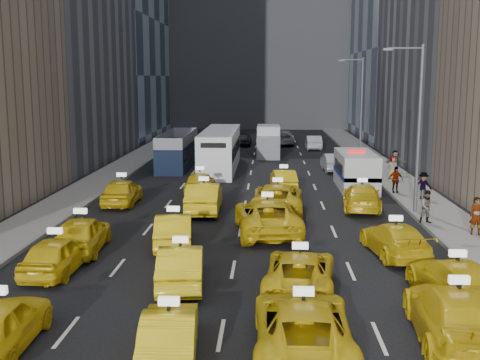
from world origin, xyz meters
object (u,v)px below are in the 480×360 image
object	(u,v)px
city_bus	(220,150)
box_truck	(268,141)
taxi_3	(457,316)
double_decker	(178,150)
taxi_1	(170,333)
nypd_van	(356,171)
pedestrian_0	(477,216)
taxi_2	(303,327)

from	to	relation	value
city_bus	box_truck	xyz separation A→B (m)	(3.86, 8.69, -0.20)
taxi_3	double_decker	world-z (taller)	double_decker
taxi_1	taxi_3	bearing A→B (deg)	-176.87
nypd_van	taxi_3	bearing A→B (deg)	-84.46
double_decker	city_bus	distance (m)	3.81
double_decker	city_bus	size ratio (longest dim) A/B	0.80
taxi_3	box_truck	world-z (taller)	box_truck
taxi_1	nypd_van	size ratio (longest dim) A/B	0.64
nypd_van	pedestrian_0	size ratio (longest dim) A/B	3.56
taxi_2	taxi_3	size ratio (longest dim) A/B	0.99
taxi_1	pedestrian_0	xyz separation A→B (m)	(12.15, 12.57, 0.37)
taxi_1	box_truck	size ratio (longest dim) A/B	0.63
nypd_van	city_bus	world-z (taller)	city_bus
taxi_3	double_decker	bearing A→B (deg)	-64.97
nypd_van	pedestrian_0	distance (m)	13.02
pedestrian_0	double_decker	bearing A→B (deg)	135.34
double_decker	box_truck	distance (m)	10.62
nypd_van	box_truck	world-z (taller)	box_truck
taxi_3	city_bus	size ratio (longest dim) A/B	0.45
nypd_van	pedestrian_0	bearing A→B (deg)	-66.30
nypd_van	double_decker	xyz separation A→B (m)	(-13.32, 9.17, 0.22)
taxi_1	city_bus	xyz separation A→B (m)	(-1.27, 33.06, 0.92)
taxi_1	nypd_van	distance (m)	26.43
taxi_1	pedestrian_0	world-z (taller)	pedestrian_0
taxi_3	pedestrian_0	size ratio (longest dim) A/B	3.18
nypd_van	double_decker	bearing A→B (deg)	152.52
taxi_3	pedestrian_0	distance (m)	12.22
taxi_1	city_bus	world-z (taller)	city_bus
taxi_2	double_decker	distance (m)	34.95
box_truck	taxi_2	bearing A→B (deg)	-96.24
city_bus	pedestrian_0	world-z (taller)	city_bus
pedestrian_0	taxi_3	bearing A→B (deg)	-103.81
taxi_3	city_bus	distance (m)	33.16
box_truck	nypd_van	bearing A→B (deg)	-78.26
taxi_2	nypd_van	world-z (taller)	nypd_van
double_decker	taxi_2	bearing A→B (deg)	-69.41
city_bus	nypd_van	bearing A→B (deg)	-40.10
taxi_1	box_truck	xyz separation A→B (m)	(2.60, 41.74, 0.72)
pedestrian_0	taxi_2	bearing A→B (deg)	-118.01
nypd_van	double_decker	size ratio (longest dim) A/B	0.63
nypd_van	city_bus	bearing A→B (deg)	147.49
taxi_1	taxi_3	xyz separation A→B (m)	(7.78, 1.16, 0.15)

